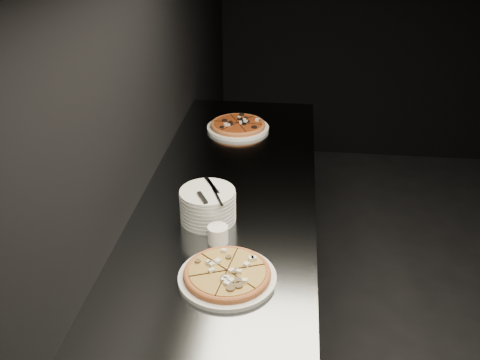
# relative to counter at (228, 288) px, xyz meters

# --- Properties ---
(wall_left) EXTENTS (0.02, 5.00, 2.80)m
(wall_left) POSITION_rel_counter_xyz_m (-0.37, 0.00, 0.94)
(wall_left) COLOR black
(wall_left) RESTS_ON floor
(counter) EXTENTS (0.74, 2.44, 0.92)m
(counter) POSITION_rel_counter_xyz_m (0.00, 0.00, 0.00)
(counter) COLOR slate
(counter) RESTS_ON floor
(pizza_mushroom) EXTENTS (0.38, 0.38, 0.04)m
(pizza_mushroom) POSITION_rel_counter_xyz_m (0.07, -0.50, 0.48)
(pizza_mushroom) COLOR white
(pizza_mushroom) RESTS_ON counter
(pizza_tomato) EXTENTS (0.34, 0.34, 0.04)m
(pizza_tomato) POSITION_rel_counter_xyz_m (-0.04, 0.78, 0.48)
(pizza_tomato) COLOR white
(pizza_tomato) RESTS_ON counter
(plate_stack) EXTENTS (0.22, 0.22, 0.13)m
(plate_stack) POSITION_rel_counter_xyz_m (-0.06, -0.14, 0.52)
(plate_stack) COLOR white
(plate_stack) RESTS_ON counter
(cutlery) EXTENTS (0.09, 0.23, 0.01)m
(cutlery) POSITION_rel_counter_xyz_m (-0.05, -0.15, 0.59)
(cutlery) COLOR #ACAFB3
(cutlery) RESTS_ON plate_stack
(ramekin) EXTENTS (0.08, 0.08, 0.07)m
(ramekin) POSITION_rel_counter_xyz_m (0.01, -0.29, 0.49)
(ramekin) COLOR white
(ramekin) RESTS_ON counter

